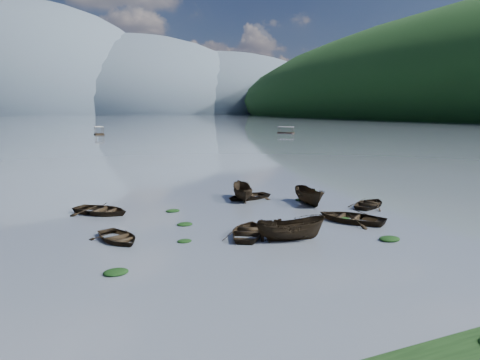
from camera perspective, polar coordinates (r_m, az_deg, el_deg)
name	(u,v)px	position (r m, az deg, el deg)	size (l,w,h in m)	color
ground_plane	(319,243)	(26.15, 10.44, -8.28)	(2400.00, 2400.00, 0.00)	slate
haze_mtn_b	(31,114)	(921.91, -26.13, 7.91)	(520.00, 520.00, 340.00)	#475666
haze_mtn_c	(136,114)	(933.53, -13.66, 8.60)	(520.00, 520.00, 260.00)	#475666
haze_mtn_d	(217,113)	(979.43, -3.10, 8.87)	(520.00, 520.00, 220.00)	#475666
rowboat_0	(118,241)	(27.24, -15.95, -7.78)	(2.75, 3.85, 0.80)	black
rowboat_1	(249,235)	(27.33, 1.20, -7.35)	(3.07, 4.30, 0.89)	black
rowboat_2	(291,240)	(26.51, 6.79, -7.95)	(1.62, 4.31, 1.67)	black
rowboat_3	(351,221)	(31.61, 14.57, -5.34)	(3.40, 4.76, 0.99)	black
rowboat_4	(370,206)	(36.82, 16.93, -3.38)	(2.85, 3.98, 0.83)	black
rowboat_5	(309,204)	(36.49, 9.21, -3.20)	(1.64, 4.35, 1.68)	black
rowboat_6	(101,214)	(34.44, -18.00, -4.30)	(3.32, 4.64, 0.96)	black
rowboat_7	(248,199)	(38.18, 1.08, -2.52)	(2.97, 4.16, 0.86)	black
rowboat_8	(242,200)	(37.84, 0.30, -2.63)	(1.58, 4.19, 1.62)	black
weed_clump_0	(116,274)	(22.05, -16.21, -11.89)	(1.21, 0.99, 0.26)	black
weed_clump_1	(184,242)	(26.22, -7.41, -8.15)	(0.89, 0.71, 0.19)	black
weed_clump_2	(389,240)	(27.83, 19.30, -7.58)	(1.33, 1.06, 0.29)	black
weed_clump_3	(300,200)	(38.03, 8.05, -2.66)	(0.90, 0.76, 0.20)	black
weed_clump_4	(342,220)	(31.83, 13.46, -5.20)	(1.15, 0.91, 0.24)	black
weed_clump_5	(173,212)	(33.87, -8.96, -4.17)	(1.10, 0.89, 0.23)	black
weed_clump_6	(185,225)	(29.88, -7.37, -5.96)	(1.09, 0.91, 0.23)	black
weed_clump_7	(311,191)	(42.48, 9.39, -1.43)	(1.08, 0.87, 0.24)	black
pontoon_centre	(99,135)	(144.25, -18.26, 5.76)	(2.73, 6.56, 2.51)	black
pontoon_right	(286,133)	(146.72, 6.11, 6.22)	(2.29, 5.49, 2.10)	black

